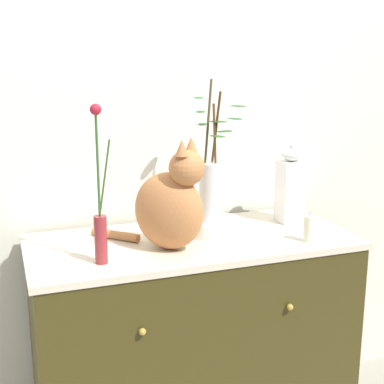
{
  "coord_description": "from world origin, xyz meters",
  "views": [
    {
      "loc": [
        -0.66,
        -1.85,
        1.55
      ],
      "look_at": [
        0.0,
        0.0,
        1.07
      ],
      "focal_mm": 51.45,
      "sensor_mm": 36.0,
      "label": 1
    }
  ],
  "objects_px": {
    "bowl_porcelain": "(210,226)",
    "jar_lidded_porcelain": "(290,186)",
    "vase_glass_clear": "(211,185)",
    "candle_pillar": "(309,229)",
    "cat_sitting": "(171,205)",
    "sideboard": "(192,347)",
    "vase_slim_green": "(100,218)"
  },
  "relations": [
    {
      "from": "bowl_porcelain",
      "to": "jar_lidded_porcelain",
      "type": "xyz_separation_m",
      "value": [
        0.36,
        0.03,
        0.12
      ]
    },
    {
      "from": "cat_sitting",
      "to": "candle_pillar",
      "type": "height_order",
      "value": "cat_sitting"
    },
    {
      "from": "vase_glass_clear",
      "to": "jar_lidded_porcelain",
      "type": "bearing_deg",
      "value": 4.06
    },
    {
      "from": "vase_slim_green",
      "to": "bowl_porcelain",
      "type": "height_order",
      "value": "vase_slim_green"
    },
    {
      "from": "sideboard",
      "to": "candle_pillar",
      "type": "relative_size",
      "value": 11.05
    },
    {
      "from": "sideboard",
      "to": "cat_sitting",
      "type": "bearing_deg",
      "value": -143.94
    },
    {
      "from": "sideboard",
      "to": "vase_slim_green",
      "type": "relative_size",
      "value": 2.33
    },
    {
      "from": "cat_sitting",
      "to": "vase_slim_green",
      "type": "distance_m",
      "value": 0.26
    },
    {
      "from": "vase_glass_clear",
      "to": "vase_slim_green",
      "type": "bearing_deg",
      "value": -157.41
    },
    {
      "from": "candle_pillar",
      "to": "vase_glass_clear",
      "type": "bearing_deg",
      "value": 142.88
    },
    {
      "from": "vase_glass_clear",
      "to": "sideboard",
      "type": "bearing_deg",
      "value": -150.2
    },
    {
      "from": "vase_slim_green",
      "to": "vase_glass_clear",
      "type": "height_order",
      "value": "vase_glass_clear"
    },
    {
      "from": "sideboard",
      "to": "bowl_porcelain",
      "type": "xyz_separation_m",
      "value": [
        0.09,
        0.05,
        0.47
      ]
    },
    {
      "from": "vase_slim_green",
      "to": "vase_glass_clear",
      "type": "distance_m",
      "value": 0.5
    },
    {
      "from": "vase_slim_green",
      "to": "candle_pillar",
      "type": "height_order",
      "value": "vase_slim_green"
    },
    {
      "from": "vase_glass_clear",
      "to": "candle_pillar",
      "type": "relative_size",
      "value": 4.87
    },
    {
      "from": "vase_glass_clear",
      "to": "candle_pillar",
      "type": "distance_m",
      "value": 0.4
    },
    {
      "from": "sideboard",
      "to": "candle_pillar",
      "type": "xyz_separation_m",
      "value": [
        0.4,
        -0.17,
        0.5
      ]
    },
    {
      "from": "vase_glass_clear",
      "to": "candle_pillar",
      "type": "bearing_deg",
      "value": -37.12
    },
    {
      "from": "cat_sitting",
      "to": "jar_lidded_porcelain",
      "type": "bearing_deg",
      "value": 15.72
    },
    {
      "from": "cat_sitting",
      "to": "vase_glass_clear",
      "type": "relative_size",
      "value": 0.75
    },
    {
      "from": "cat_sitting",
      "to": "bowl_porcelain",
      "type": "bearing_deg",
      "value": 33.38
    },
    {
      "from": "vase_slim_green",
      "to": "jar_lidded_porcelain",
      "type": "height_order",
      "value": "vase_slim_green"
    },
    {
      "from": "jar_lidded_porcelain",
      "to": "vase_glass_clear",
      "type": "bearing_deg",
      "value": -175.94
    },
    {
      "from": "cat_sitting",
      "to": "candle_pillar",
      "type": "distance_m",
      "value": 0.52
    },
    {
      "from": "cat_sitting",
      "to": "vase_slim_green",
      "type": "height_order",
      "value": "vase_slim_green"
    },
    {
      "from": "jar_lidded_porcelain",
      "to": "candle_pillar",
      "type": "height_order",
      "value": "jar_lidded_porcelain"
    },
    {
      "from": "vase_glass_clear",
      "to": "jar_lidded_porcelain",
      "type": "xyz_separation_m",
      "value": [
        0.36,
        0.03,
        -0.04
      ]
    },
    {
      "from": "sideboard",
      "to": "cat_sitting",
      "type": "xyz_separation_m",
      "value": [
        -0.11,
        -0.08,
        0.61
      ]
    },
    {
      "from": "vase_glass_clear",
      "to": "candle_pillar",
      "type": "xyz_separation_m",
      "value": [
        0.3,
        -0.23,
        -0.14
      ]
    },
    {
      "from": "vase_glass_clear",
      "to": "jar_lidded_porcelain",
      "type": "relative_size",
      "value": 1.62
    },
    {
      "from": "cat_sitting",
      "to": "vase_slim_green",
      "type": "xyz_separation_m",
      "value": [
        -0.26,
        -0.06,
        -0.01
      ]
    }
  ]
}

